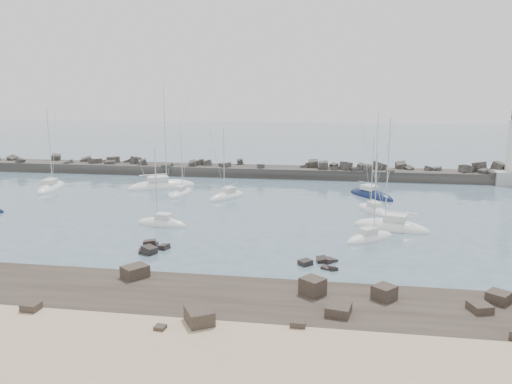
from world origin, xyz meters
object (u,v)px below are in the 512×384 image
sailboat_8 (371,196)px  sailboat_9 (391,228)px  sailboat_10 (373,211)px  sailboat_6 (227,197)px  sailboat_1 (51,188)px  sailboat_7 (370,239)px  sailboat_4 (161,187)px  lighthouse (512,166)px  sailboat_3 (181,194)px  sailboat_5 (162,224)px

sailboat_8 → sailboat_9: 18.71m
sailboat_10 → sailboat_9: bearing=-79.9°
sailboat_8 → sailboat_10: sailboat_8 is taller
sailboat_6 → sailboat_8: 22.66m
sailboat_1 → sailboat_7: (51.40, -21.11, -0.02)m
sailboat_1 → sailboat_7: bearing=-22.3°
sailboat_6 → sailboat_10: sailboat_6 is taller
sailboat_8 → sailboat_9: bearing=-86.5°
sailboat_4 → lighthouse: bearing=13.3°
sailboat_3 → sailboat_4: (-5.11, 5.04, 0.02)m
sailboat_1 → sailboat_6: bearing=-3.7°
lighthouse → sailboat_7: size_ratio=1.37×
sailboat_8 → sailboat_6: bearing=-168.6°
sailboat_6 → sailboat_10: size_ratio=1.06×
sailboat_1 → sailboat_5: sailboat_1 is taller
sailboat_5 → sailboat_7: bearing=-5.1°
sailboat_3 → sailboat_6: sailboat_6 is taller
lighthouse → sailboat_10: lighthouse is taller
sailboat_7 → sailboat_10: 13.64m
sailboat_3 → sailboat_7: 34.96m
sailboat_5 → sailboat_7: (25.21, -2.25, -0.01)m
sailboat_5 → sailboat_9: bearing=5.4°
sailboat_5 → sailboat_7: sailboat_7 is taller
sailboat_4 → sailboat_8: (35.16, -1.88, -0.00)m
sailboat_6 → sailboat_7: size_ratio=1.12×
sailboat_8 → sailboat_10: size_ratio=1.26×
sailboat_1 → sailboat_5: (26.19, -18.86, -0.01)m
sailboat_4 → sailboat_5: sailboat_4 is taller
sailboat_5 → sailboat_10: (26.48, 11.33, -0.01)m
sailboat_4 → sailboat_6: (12.96, -6.36, -0.01)m
sailboat_7 → sailboat_8: size_ratio=0.76×
sailboat_1 → sailboat_5: bearing=-35.8°
sailboat_9 → sailboat_10: (-1.55, 8.67, -0.02)m
lighthouse → sailboat_5: bearing=-144.5°
lighthouse → sailboat_8: 30.64m
sailboat_1 → sailboat_8: size_ratio=1.05×
lighthouse → sailboat_7: bearing=-124.6°
sailboat_4 → sailboat_6: 14.43m
sailboat_7 → sailboat_3: bearing=144.2°
sailboat_1 → sailboat_4: 18.44m
sailboat_8 → sailboat_9: size_ratio=0.97×
sailboat_4 → sailboat_6: size_ratio=1.54×
sailboat_3 → lighthouse: bearing=19.2°
sailboat_3 → sailboat_10: bearing=-13.0°
sailboat_7 → sailboat_10: sailboat_10 is taller
sailboat_3 → sailboat_9: size_ratio=0.76×
sailboat_1 → sailboat_7: 55.56m
lighthouse → sailboat_8: size_ratio=1.04×
sailboat_4 → sailboat_10: sailboat_4 is taller
lighthouse → sailboat_4: sailboat_4 is taller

